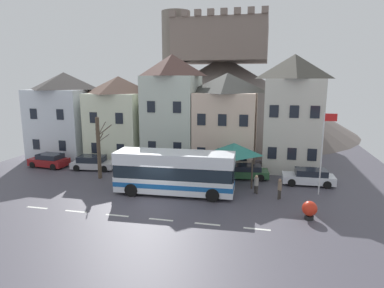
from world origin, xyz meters
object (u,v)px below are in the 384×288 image
at_px(townhouse_02, 172,109).
at_px(pedestrian_01, 280,188).
at_px(hilltop_castle, 222,91).
at_px(transit_bus, 175,173).
at_px(parked_car_03, 309,177).
at_px(townhouse_04, 292,113).
at_px(pedestrian_00, 256,183).
at_px(townhouse_03, 227,119).
at_px(parked_car_00, 93,163).
at_px(townhouse_00, 66,114).
at_px(bus_shelter, 234,149).
at_px(public_bench, 252,170).
at_px(parked_car_01, 49,160).
at_px(harbour_buoy, 310,209).
at_px(townhouse_01, 120,118).
at_px(parked_car_02, 244,172).
at_px(bare_tree_00, 99,147).
at_px(flagpole, 323,147).

xyz_separation_m(townhouse_02, pedestrian_01, (10.87, -9.26, -4.79)).
xyz_separation_m(hilltop_castle, transit_bus, (0.90, -33.19, -5.09)).
bearing_deg(parked_car_03, townhouse_04, -76.24).
bearing_deg(pedestrian_00, parked_car_03, 38.07).
relative_size(townhouse_03, townhouse_04, 0.85).
bearing_deg(parked_car_00, parked_car_03, -7.44).
relative_size(townhouse_00, bus_shelter, 2.65).
bearing_deg(public_bench, townhouse_00, 169.39).
relative_size(parked_car_01, parked_car_03, 0.93).
height_order(pedestrian_00, harbour_buoy, pedestrian_00).
xyz_separation_m(townhouse_01, townhouse_03, (11.80, 0.23, 0.16)).
distance_m(parked_car_02, public_bench, 1.24).
xyz_separation_m(bus_shelter, parked_car_03, (6.30, 0.54, -2.22)).
relative_size(townhouse_00, pedestrian_00, 6.31).
xyz_separation_m(townhouse_04, transit_bus, (-9.08, -9.57, -3.87)).
height_order(townhouse_02, parked_car_00, townhouse_02).
distance_m(parked_car_03, bare_tree_00, 18.35).
xyz_separation_m(parked_car_02, flagpole, (6.03, -3.04, 3.10)).
height_order(pedestrian_00, bare_tree_00, bare_tree_00).
bearing_deg(townhouse_01, pedestrian_00, -29.56).
bearing_deg(public_bench, parked_car_02, -120.25).
height_order(townhouse_02, pedestrian_01, townhouse_02).
distance_m(hilltop_castle, parked_car_03, 31.25).
bearing_deg(townhouse_00, hilltop_castle, 56.58).
bearing_deg(pedestrian_00, bare_tree_00, 175.46).
relative_size(bus_shelter, parked_car_03, 0.84).
bearing_deg(townhouse_03, parked_car_02, -65.44).
xyz_separation_m(pedestrian_00, harbour_buoy, (3.48, -4.15, -0.20)).
xyz_separation_m(parked_car_03, flagpole, (0.57, -2.43, 3.06)).
xyz_separation_m(townhouse_01, hilltop_castle, (8.21, 23.15, 2.22)).
bearing_deg(townhouse_01, townhouse_02, -2.17).
bearing_deg(parked_car_00, pedestrian_01, -20.74).
distance_m(parked_car_02, pedestrian_01, 5.61).
xyz_separation_m(parked_car_02, public_bench, (0.62, 1.06, -0.14)).
bearing_deg(pedestrian_00, townhouse_04, 70.39).
bearing_deg(townhouse_01, transit_bus, -47.75).
distance_m(parked_car_00, pedestrian_01, 18.27).
relative_size(parked_car_01, harbour_buoy, 3.30).
xyz_separation_m(townhouse_02, pedestrian_00, (9.14, -8.43, -4.76)).
xyz_separation_m(townhouse_04, pedestrian_01, (-1.19, -9.03, -4.69)).
distance_m(townhouse_01, townhouse_02, 6.23).
height_order(townhouse_02, bus_shelter, townhouse_02).
xyz_separation_m(pedestrian_01, harbour_buoy, (1.75, -3.32, -0.17)).
xyz_separation_m(townhouse_04, parked_car_01, (-23.68, -4.67, -4.87)).
xyz_separation_m(townhouse_02, transit_bus, (2.99, -9.80, -3.97)).
height_order(parked_car_02, pedestrian_01, pedestrian_01).
height_order(parked_car_02, parked_car_03, parked_car_03).
relative_size(pedestrian_01, harbour_buoy, 1.32).
xyz_separation_m(pedestrian_00, flagpole, (4.82, 0.90, 2.84)).
height_order(bus_shelter, flagpole, flagpole).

